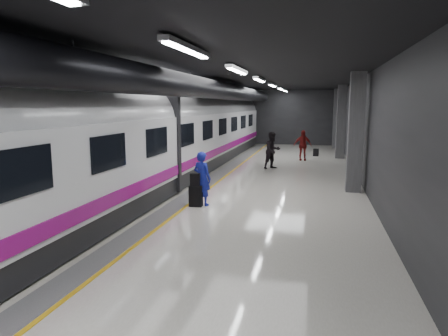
# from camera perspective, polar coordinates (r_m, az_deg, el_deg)

# --- Properties ---
(ground) EXTENTS (40.00, 40.00, 0.00)m
(ground) POSITION_cam_1_polar(r_m,az_deg,el_deg) (14.50, 0.29, -4.11)
(ground) COLOR silver
(ground) RESTS_ON ground
(platform_hall) EXTENTS (10.02, 40.02, 4.51)m
(platform_hall) POSITION_cam_1_polar(r_m,az_deg,el_deg) (15.12, 0.05, 9.94)
(platform_hall) COLOR black
(platform_hall) RESTS_ON ground
(train) EXTENTS (3.05, 38.00, 4.05)m
(train) POSITION_cam_1_polar(r_m,az_deg,el_deg) (15.23, -11.73, 4.22)
(train) COLOR black
(train) RESTS_ON ground
(traveler_main) EXTENTS (0.76, 0.63, 1.79)m
(traveler_main) POSITION_cam_1_polar(r_m,az_deg,el_deg) (13.16, -3.14, -1.50)
(traveler_main) COLOR #1A34C8
(traveler_main) RESTS_ON ground
(suitcase_main) EXTENTS (0.42, 0.27, 0.68)m
(suitcase_main) POSITION_cam_1_polar(r_m,az_deg,el_deg) (13.10, -4.04, -4.02)
(suitcase_main) COLOR black
(suitcase_main) RESTS_ON ground
(shoulder_bag) EXTENTS (0.33, 0.20, 0.41)m
(shoulder_bag) POSITION_cam_1_polar(r_m,az_deg,el_deg) (12.98, -4.16, -1.69)
(shoulder_bag) COLOR black
(shoulder_bag) RESTS_ON suitcase_main
(traveler_far_a) EXTENTS (1.18, 1.17, 1.92)m
(traveler_far_a) POSITION_cam_1_polar(r_m,az_deg,el_deg) (20.82, 6.96, 2.52)
(traveler_far_a) COLOR black
(traveler_far_a) RESTS_ON ground
(traveler_far_b) EXTENTS (1.11, 0.61, 1.80)m
(traveler_far_b) POSITION_cam_1_polar(r_m,az_deg,el_deg) (24.35, 11.16, 3.21)
(traveler_far_b) COLOR maroon
(traveler_far_b) RESTS_ON ground
(suitcase_far) EXTENTS (0.37, 0.28, 0.48)m
(suitcase_far) POSITION_cam_1_polar(r_m,az_deg,el_deg) (26.53, 13.00, 2.18)
(suitcase_far) COLOR black
(suitcase_far) RESTS_ON ground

